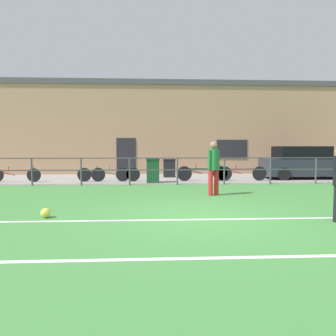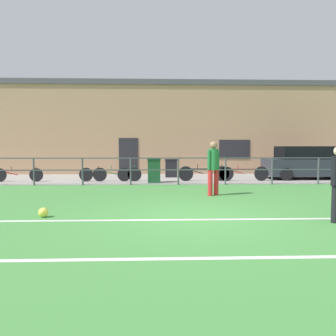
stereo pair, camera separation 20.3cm
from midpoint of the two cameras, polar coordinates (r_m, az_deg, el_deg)
The scene contains 16 objects.
ground at distance 7.24m, azimuth 4.87°, elevation -9.06°, with size 60.00×44.00×0.04m, color #42843D.
field_line_touchline at distance 6.97m, azimuth 5.18°, elevation -9.39°, with size 36.00×0.11×0.00m, color white.
field_line_hash at distance 4.73m, azimuth 9.43°, elevation -15.94°, with size 36.00×0.11×0.00m, color white.
pavement_strip at distance 15.60m, azimuth 0.59°, elevation -1.93°, with size 48.00×5.00×0.02m, color gray.
perimeter_fence at distance 13.05m, azimuth 1.28°, elevation 0.17°, with size 36.07×0.07×1.15m.
clubhouse_facade at distance 19.24m, azimuth -0.10°, elevation 7.30°, with size 28.00×2.56×5.44m.
player_striker at distance 10.31m, azimuth 7.82°, elevation 0.59°, with size 0.43×0.31×1.78m.
soccer_ball_match at distance 7.64m, azimuth -22.27°, elevation -7.65°, with size 0.22×0.22×0.22m, color #E5E04C.
parked_car_red at distance 16.86m, azimuth 23.36°, elevation 0.81°, with size 4.17×1.78×1.60m.
bicycle_parked_0 at distance 14.42m, azimuth -12.16°, elevation -1.14°, with size 2.36×0.04×0.73m.
bicycle_parked_1 at distance 14.35m, azimuth -9.99°, elevation -1.14°, with size 2.21×0.04×0.73m.
bicycle_parked_2 at distance 14.82m, azimuth 13.06°, elevation -0.95°, with size 2.30×0.04×0.76m.
bicycle_parked_3 at distance 15.54m, azimuth -26.60°, elevation -1.14°, with size 2.24×0.04×0.72m.
bicycle_parked_4 at distance 14.41m, azimuth 5.91°, elevation -0.97°, with size 2.36×0.04×0.78m.
trash_bin_0 at distance 16.19m, azimuth -0.14°, elevation 0.01°, with size 0.63×0.54×0.94m.
trash_bin_1 at distance 13.71m, azimuth -3.21°, elevation -0.44°, with size 0.58×0.49×1.07m.
Camera 1 is at (-1.08, -6.98, 1.61)m, focal length 33.20 mm.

